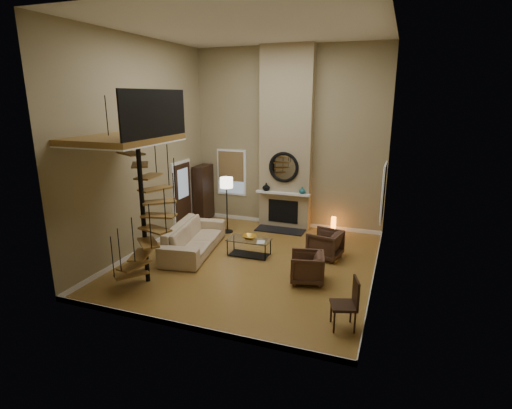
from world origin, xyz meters
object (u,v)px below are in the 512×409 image
(armchair_near, at_px, (328,245))
(armchair_far, at_px, (310,267))
(coffee_table, at_px, (249,245))
(accent_lamp, at_px, (333,226))
(sofa, at_px, (194,238))
(floor_lamp, at_px, (227,187))
(hutch, at_px, (204,192))
(side_chair, at_px, (349,301))

(armchair_near, xyz_separation_m, armchair_far, (-0.11, -1.54, 0.00))
(coffee_table, xyz_separation_m, accent_lamp, (1.77, 2.52, -0.03))
(accent_lamp, bearing_deg, armchair_near, -84.72)
(sofa, bearing_deg, accent_lamp, -58.99)
(armchair_far, height_order, floor_lamp, floor_lamp)
(armchair_near, bearing_deg, coffee_table, -62.65)
(accent_lamp, bearing_deg, coffee_table, -125.08)
(floor_lamp, bearing_deg, coffee_table, -49.62)
(coffee_table, relative_size, floor_lamp, 0.65)
(hutch, xyz_separation_m, side_chair, (5.45, -4.99, -0.42))
(hutch, distance_m, sofa, 2.94)
(armchair_far, distance_m, accent_lamp, 3.50)
(sofa, relative_size, coffee_table, 2.34)
(floor_lamp, distance_m, accent_lamp, 3.43)
(armchair_far, xyz_separation_m, coffee_table, (-1.84, 0.98, -0.07))
(hutch, bearing_deg, floor_lamp, -35.70)
(floor_lamp, bearing_deg, side_chair, -44.27)
(hutch, relative_size, armchair_far, 2.42)
(hutch, xyz_separation_m, armchair_far, (4.40, -3.42, -0.60))
(accent_lamp, relative_size, side_chair, 0.56)
(accent_lamp, bearing_deg, hutch, -178.94)
(coffee_table, height_order, side_chair, side_chair)
(hutch, xyz_separation_m, sofa, (1.07, -2.68, -0.55))
(sofa, xyz_separation_m, side_chair, (4.37, -2.31, 0.13))
(floor_lamp, height_order, accent_lamp, floor_lamp)
(sofa, distance_m, armchair_near, 3.53)
(armchair_far, bearing_deg, hutch, -140.63)
(hutch, xyz_separation_m, accent_lamp, (4.33, 0.08, -0.70))
(armchair_far, distance_m, floor_lamp, 4.17)
(hutch, bearing_deg, sofa, -68.20)
(sofa, bearing_deg, armchair_near, -86.06)
(hutch, relative_size, armchair_near, 2.26)
(coffee_table, bearing_deg, side_chair, -41.47)
(hutch, bearing_deg, armchair_near, -22.56)
(armchair_near, distance_m, coffee_table, 2.03)
(armchair_near, height_order, accent_lamp, armchair_near)
(armchair_near, bearing_deg, armchair_far, 7.07)
(armchair_far, distance_m, side_chair, 1.90)
(hutch, bearing_deg, accent_lamp, 1.06)
(sofa, distance_m, accent_lamp, 4.28)
(coffee_table, bearing_deg, accent_lamp, 54.92)
(armchair_near, height_order, coffee_table, armchair_near)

